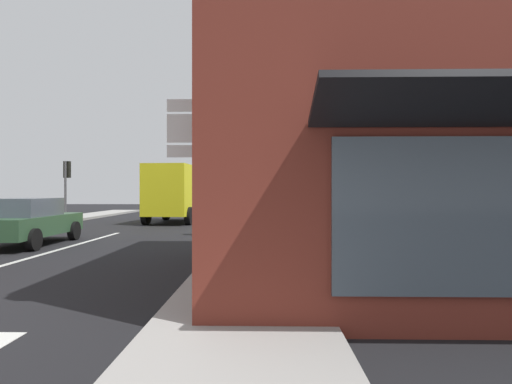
{
  "coord_description": "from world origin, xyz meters",
  "views": [
    {
      "loc": [
        5.92,
        -4.83,
        1.68
      ],
      "look_at": [
        5.54,
        13.04,
        1.66
      ],
      "focal_mm": 29.53,
      "sensor_mm": 36.0,
      "label": 1
    }
  ],
  "objects_px": {
    "sedan_far": "(27,221)",
    "traffic_light_near_right": "(235,163)",
    "delivery_truck": "(175,192)",
    "traffic_light_far_left": "(67,177)",
    "route_sign_post": "(223,170)"
  },
  "relations": [
    {
      "from": "sedan_far",
      "to": "traffic_light_near_right",
      "type": "relative_size",
      "value": 1.17
    },
    {
      "from": "sedan_far",
      "to": "delivery_truck",
      "type": "bearing_deg",
      "value": 74.5
    },
    {
      "from": "delivery_truck",
      "to": "traffic_light_far_left",
      "type": "bearing_deg",
      "value": 178.74
    },
    {
      "from": "traffic_light_far_left",
      "to": "delivery_truck",
      "type": "bearing_deg",
      "value": -1.26
    },
    {
      "from": "route_sign_post",
      "to": "delivery_truck",
      "type": "bearing_deg",
      "value": 104.4
    },
    {
      "from": "delivery_truck",
      "to": "traffic_light_far_left",
      "type": "relative_size",
      "value": 1.54
    },
    {
      "from": "traffic_light_far_left",
      "to": "traffic_light_near_right",
      "type": "distance_m",
      "value": 12.19
    },
    {
      "from": "route_sign_post",
      "to": "traffic_light_near_right",
      "type": "relative_size",
      "value": 0.88
    },
    {
      "from": "traffic_light_near_right",
      "to": "delivery_truck",
      "type": "bearing_deg",
      "value": 117.18
    },
    {
      "from": "sedan_far",
      "to": "route_sign_post",
      "type": "relative_size",
      "value": 1.33
    },
    {
      "from": "sedan_far",
      "to": "route_sign_post",
      "type": "distance_m",
      "value": 9.69
    },
    {
      "from": "delivery_truck",
      "to": "route_sign_post",
      "type": "height_order",
      "value": "route_sign_post"
    },
    {
      "from": "delivery_truck",
      "to": "route_sign_post",
      "type": "relative_size",
      "value": 1.6
    },
    {
      "from": "sedan_far",
      "to": "delivery_truck",
      "type": "height_order",
      "value": "delivery_truck"
    },
    {
      "from": "route_sign_post",
      "to": "traffic_light_far_left",
      "type": "xyz_separation_m",
      "value": [
        -10.14,
        16.41,
        0.46
      ]
    }
  ]
}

